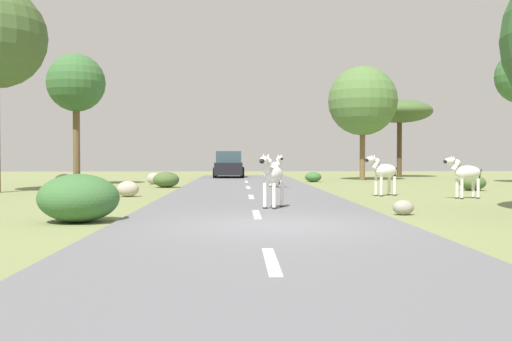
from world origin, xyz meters
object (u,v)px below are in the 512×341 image
at_px(zebra_3, 384,171).
at_px(rock_1, 154,179).
at_px(zebra_0, 273,176).
at_px(bush_1, 79,198).
at_px(tree_4, 76,84).
at_px(rock_0, 128,189).
at_px(zebra_1, 276,168).
at_px(tree_2, 363,101).
at_px(zebra_2, 466,173).
at_px(car_0, 229,165).
at_px(tree_3, 400,112).
at_px(rock_2, 64,181).
at_px(bush_3, 313,177).
at_px(bush_2, 166,180).
at_px(rock_3, 403,208).
at_px(bush_0, 473,183).

distance_m(zebra_3, rock_1, 13.26).
distance_m(zebra_0, bush_1, 5.10).
bearing_deg(tree_4, rock_0, -64.00).
relative_size(zebra_1, tree_2, 0.22).
xyz_separation_m(zebra_2, zebra_3, (-2.39, 1.45, 0.03)).
relative_size(car_0, rock_1, 5.85).
height_order(tree_3, rock_2, tree_3).
bearing_deg(tree_3, car_0, -173.25).
xyz_separation_m(zebra_3, rock_0, (-9.08, -0.14, -0.61)).
xyz_separation_m(car_0, rock_0, (-3.23, -18.11, -0.57)).
relative_size(zebra_3, tree_2, 0.22).
height_order(car_0, tree_2, tree_2).
height_order(bush_3, rock_1, rock_1).
bearing_deg(zebra_3, bush_3, -26.79).
xyz_separation_m(zebra_3, car_0, (-5.85, 17.97, -0.04)).
distance_m(zebra_0, rock_1, 15.48).
xyz_separation_m(bush_2, rock_0, (-0.56, -6.17, -0.08)).
relative_size(tree_4, bush_1, 3.79).
relative_size(zebra_1, bush_3, 1.65).
bearing_deg(zebra_0, zebra_3, -105.82).
xyz_separation_m(tree_4, rock_2, (0.33, -3.13, -4.71)).
height_order(bush_2, rock_0, bush_2).
height_order(zebra_1, rock_3, zebra_1).
height_order(bush_3, rock_3, bush_3).
bearing_deg(rock_3, zebra_2, 55.62).
xyz_separation_m(bush_0, rock_0, (-13.64, -3.36, -0.05)).
bearing_deg(zebra_1, rock_0, 30.04).
bearing_deg(bush_1, tree_3, 61.91).
relative_size(bush_0, bush_2, 0.91).
distance_m(zebra_2, bush_3, 13.60).
bearing_deg(rock_0, bush_0, 13.86).
xyz_separation_m(bush_1, bush_2, (0.09, 14.09, -0.16)).
xyz_separation_m(zebra_1, zebra_3, (3.52, -5.09, -0.04)).
relative_size(tree_4, bush_0, 5.98).
distance_m(zebra_1, rock_1, 7.30).
height_order(zebra_1, bush_3, zebra_1).
distance_m(rock_0, rock_1, 9.35).
bearing_deg(tree_4, rock_2, -84.04).
bearing_deg(rock_0, car_0, 79.88).
height_order(car_0, bush_3, car_0).
bearing_deg(zebra_0, bush_2, -46.74).
xyz_separation_m(tree_3, bush_1, (-14.64, -27.43, -4.03)).
distance_m(zebra_2, rock_0, 11.56).
bearing_deg(rock_3, rock_1, 117.51).
xyz_separation_m(car_0, rock_2, (-7.09, -12.67, -0.52)).
bearing_deg(rock_0, bush_1, -86.61).
height_order(zebra_0, tree_3, tree_3).
distance_m(bush_1, rock_2, 14.04).
relative_size(car_0, tree_3, 0.81).
bearing_deg(rock_0, tree_4, 116.00).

